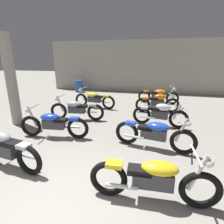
# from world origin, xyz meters

# --- Properties ---
(ground_plane) EXTENTS (60.00, 60.00, 0.00)m
(ground_plane) POSITION_xyz_m (0.00, 0.00, 0.00)
(ground_plane) COLOR gray
(back_wall) EXTENTS (13.13, 0.24, 3.60)m
(back_wall) POSITION_xyz_m (0.00, 11.15, 1.80)
(back_wall) COLOR #9E998E
(back_wall) RESTS_ON ground
(support_pillar) EXTENTS (0.36, 0.36, 3.20)m
(support_pillar) POSITION_xyz_m (-3.53, 3.41, 1.60)
(support_pillar) COLOR #9E998E
(support_pillar) RESTS_ON ground
(motorcycle_left_row_0) EXTENTS (1.97, 0.50, 0.88)m
(motorcycle_left_row_0) POSITION_xyz_m (-1.62, 0.99, 0.46)
(motorcycle_left_row_0) COLOR black
(motorcycle_left_row_0) RESTS_ON ground
(motorcycle_left_row_1) EXTENTS (2.16, 0.70, 0.97)m
(motorcycle_left_row_1) POSITION_xyz_m (-1.50, 2.67, 0.45)
(motorcycle_left_row_1) COLOR black
(motorcycle_left_row_1) RESTS_ON ground
(motorcycle_left_row_2) EXTENTS (2.16, 0.70, 0.97)m
(motorcycle_left_row_2) POSITION_xyz_m (-1.55, 4.36, 0.45)
(motorcycle_left_row_2) COLOR black
(motorcycle_left_row_2) RESTS_ON ground
(motorcycle_left_row_3) EXTENTS (2.17, 0.68, 0.97)m
(motorcycle_left_row_3) POSITION_xyz_m (-1.51, 6.27, 0.45)
(motorcycle_left_row_3) COLOR black
(motorcycle_left_row_3) RESTS_ON ground
(motorcycle_right_row_0) EXTENTS (2.17, 0.68, 0.97)m
(motorcycle_right_row_0) POSITION_xyz_m (1.56, 0.79, 0.45)
(motorcycle_right_row_0) COLOR black
(motorcycle_right_row_0) RESTS_ON ground
(motorcycle_right_row_1) EXTENTS (2.16, 0.68, 0.97)m
(motorcycle_right_row_1) POSITION_xyz_m (1.50, 2.70, 0.45)
(motorcycle_right_row_1) COLOR black
(motorcycle_right_row_1) RESTS_ON ground
(motorcycle_right_row_2) EXTENTS (1.97, 0.50, 0.88)m
(motorcycle_right_row_2) POSITION_xyz_m (1.64, 4.49, 0.46)
(motorcycle_right_row_2) COLOR black
(motorcycle_right_row_2) RESTS_ON ground
(motorcycle_right_row_3) EXTENTS (1.96, 0.59, 0.88)m
(motorcycle_right_row_3) POSITION_xyz_m (1.53, 6.26, 0.46)
(motorcycle_right_row_3) COLOR black
(motorcycle_right_row_3) RESTS_ON ground
(motorcycle_right_row_4) EXTENTS (2.17, 0.68, 0.97)m
(motorcycle_right_row_4) POSITION_xyz_m (1.54, 8.04, 0.45)
(motorcycle_right_row_4) COLOR black
(motorcycle_right_row_4) RESTS_ON ground
(oil_drum) EXTENTS (0.59, 0.59, 0.85)m
(oil_drum) POSITION_xyz_m (-4.15, 10.18, 0.43)
(oil_drum) COLOR #23519E
(oil_drum) RESTS_ON ground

